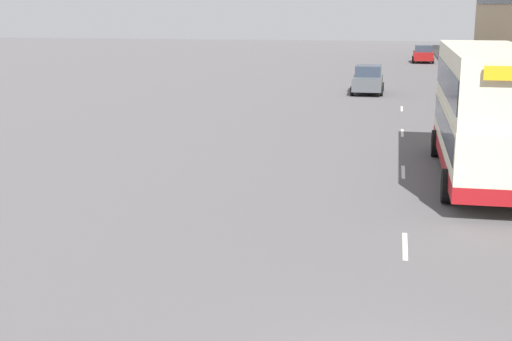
{
  "coord_description": "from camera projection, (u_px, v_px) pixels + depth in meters",
  "views": [
    {
      "loc": [
        -0.39,
        -9.26,
        5.6
      ],
      "look_at": [
        -6.16,
        20.18,
        -1.36
      ],
      "focal_mm": 50.0,
      "sensor_mm": 36.0,
      "label": 1
    }
  ],
  "objects": [
    {
      "name": "lane_mark_2",
      "position": [
        403.0,
        172.0,
        24.54
      ],
      "size": [
        0.12,
        2.0,
        0.01
      ],
      "color": "silver",
      "rests_on": "ground_plane"
    },
    {
      "name": "double_decker_bus_near",
      "position": [
        484.0,
        111.0,
        23.05
      ],
      "size": [
        2.85,
        10.36,
        4.3
      ],
      "color": "beige",
      "rests_on": "ground_plane"
    },
    {
      "name": "lane_mark_1",
      "position": [
        405.0,
        246.0,
        16.99
      ],
      "size": [
        0.12,
        2.0,
        0.01
      ],
      "color": "silver",
      "rests_on": "ground_plane"
    },
    {
      "name": "lane_mark_4",
      "position": [
        402.0,
        109.0,
        39.64
      ],
      "size": [
        0.12,
        2.0,
        0.01
      ],
      "color": "silver",
      "rests_on": "ground_plane"
    },
    {
      "name": "car_0",
      "position": [
        368.0,
        80.0,
        46.48
      ],
      "size": [
        2.05,
        4.42,
        1.81
      ],
      "rotation": [
        0.0,
        0.0,
        3.14
      ],
      "color": "#4C5156",
      "rests_on": "ground_plane"
    },
    {
      "name": "pavement",
      "position": [
        505.0,
        94.0,
        45.62
      ],
      "size": [
        5.0,
        93.0,
        0.14
      ],
      "color": "gray",
      "rests_on": "ground_plane"
    },
    {
      "name": "car_1",
      "position": [
        423.0,
        54.0,
        71.42
      ],
      "size": [
        2.09,
        3.81,
        1.76
      ],
      "color": "maroon",
      "rests_on": "ground_plane"
    },
    {
      "name": "lane_mark_3",
      "position": [
        402.0,
        133.0,
        32.09
      ],
      "size": [
        0.12,
        2.0,
        0.01
      ],
      "color": "silver",
      "rests_on": "ground_plane"
    }
  ]
}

